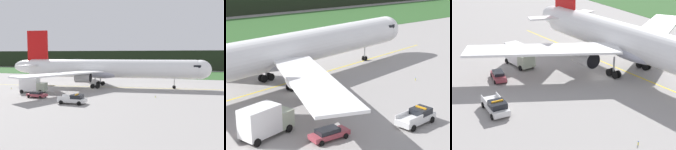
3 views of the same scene
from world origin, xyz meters
TOP-DOWN VIEW (x-y plane):
  - ground at (0.00, 0.00)m, footprint 320.00×320.00m
  - taxiway_centerline_main at (3.52, 5.82)m, footprint 74.92×11.79m
  - airliner at (2.65, 5.68)m, footprint 56.90×48.19m
  - ops_pickup_truck at (4.60, -17.98)m, footprint 5.49×2.63m
  - catering_truck at (-10.91, -9.69)m, footprint 6.58×3.75m
  - staff_car at (-6.02, -14.70)m, footprint 4.57×2.19m
  - taxiway_edge_light_east at (18.44, -6.45)m, footprint 0.12×0.12m
  - taxiway_edge_light_west at (-20.17, -6.45)m, footprint 0.12×0.12m

SIDE VIEW (x-z plane):
  - ground at x=0.00m, z-range 0.00..0.00m
  - taxiway_centerline_main at x=3.52m, z-range 0.00..0.01m
  - taxiway_edge_light_west at x=-20.17m, z-range 0.02..0.50m
  - taxiway_edge_light_east at x=18.44m, z-range 0.02..0.51m
  - staff_car at x=-6.02m, z-range 0.05..1.35m
  - ops_pickup_truck at x=4.60m, z-range -0.07..1.87m
  - catering_truck at x=-10.91m, z-range -0.01..3.77m
  - airliner at x=2.65m, z-range -2.96..13.37m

